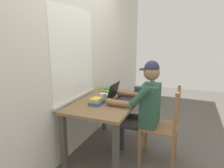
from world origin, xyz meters
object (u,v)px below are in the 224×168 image
object	(u,v)px
seated_person	(141,106)
computer_mouse	(131,95)
laptop	(120,97)
book_stack_main	(108,90)
book_stack_side	(96,101)
desk	(109,107)
coffee_mug_dark	(137,89)
coffee_mug_white	(103,96)
wooden_chair	(164,127)

from	to	relation	value
seated_person	computer_mouse	world-z (taller)	seated_person
laptop	book_stack_main	bearing A→B (deg)	40.41
laptop	book_stack_side	bearing A→B (deg)	136.73
desk	coffee_mug_dark	xyz separation A→B (m)	(0.51, -0.25, 0.15)
desk	coffee_mug_white	distance (m)	0.16
desk	wooden_chair	bearing A→B (deg)	-90.42
seated_person	book_stack_main	bearing A→B (deg)	57.35
desk	book_stack_main	size ratio (longest dim) A/B	6.70
desk	computer_mouse	world-z (taller)	computer_mouse
desk	coffee_mug_white	size ratio (longest dim) A/B	10.46
laptop	computer_mouse	bearing A→B (deg)	-13.89
coffee_mug_white	desk	bearing A→B (deg)	-80.53
seated_person	book_stack_side	size ratio (longest dim) A/B	6.33
wooden_chair	coffee_mug_white	size ratio (longest dim) A/B	7.99
wooden_chair	desk	bearing A→B (deg)	89.58
coffee_mug_white	book_stack_main	xyz separation A→B (m)	(0.39, 0.09, -0.01)
laptop	coffee_mug_white	distance (m)	0.22
desk	wooden_chair	world-z (taller)	wooden_chair
seated_person	book_stack_main	size ratio (longest dim) A/B	6.75
desk	laptop	size ratio (longest dim) A/B	3.78
seated_person	wooden_chair	bearing A→B (deg)	-90.00
laptop	coffee_mug_white	world-z (taller)	laptop
desk	book_stack_main	xyz separation A→B (m)	(0.38, 0.16, 0.14)
desk	book_stack_side	distance (m)	0.26
coffee_mug_dark	book_stack_side	bearing A→B (deg)	156.24
book_stack_side	book_stack_main	bearing A→B (deg)	8.55
laptop	coffee_mug_white	bearing A→B (deg)	98.12
seated_person	book_stack_side	distance (m)	0.56
seated_person	laptop	world-z (taller)	seated_person
seated_person	book_stack_main	distance (m)	0.72
coffee_mug_white	computer_mouse	bearing A→B (deg)	-42.48
computer_mouse	coffee_mug_dark	size ratio (longest dim) A/B	0.83
wooden_chair	book_stack_main	size ratio (longest dim) A/B	5.11
coffee_mug_white	book_stack_main	world-z (taller)	coffee_mug_white
desk	seated_person	world-z (taller)	seated_person
wooden_chair	computer_mouse	world-z (taller)	wooden_chair
desk	coffee_mug_white	xyz separation A→B (m)	(-0.01, 0.07, 0.15)
wooden_chair	computer_mouse	size ratio (longest dim) A/B	9.52
seated_person	computer_mouse	xyz separation A→B (m)	(0.31, 0.22, 0.04)
desk	coffee_mug_dark	size ratio (longest dim) A/B	10.34
computer_mouse	coffee_mug_white	bearing A→B (deg)	137.52
coffee_mug_white	book_stack_main	bearing A→B (deg)	12.78
seated_person	wooden_chair	distance (m)	0.36
seated_person	coffee_mug_white	distance (m)	0.52
desk	laptop	xyz separation A→B (m)	(0.02, -0.15, 0.16)
book_stack_main	desk	bearing A→B (deg)	-157.01
coffee_mug_white	laptop	bearing A→B (deg)	-81.88
coffee_mug_dark	wooden_chair	bearing A→B (deg)	-137.62
coffee_mug_white	wooden_chair	bearing A→B (deg)	-89.51
desk	laptop	bearing A→B (deg)	-82.56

